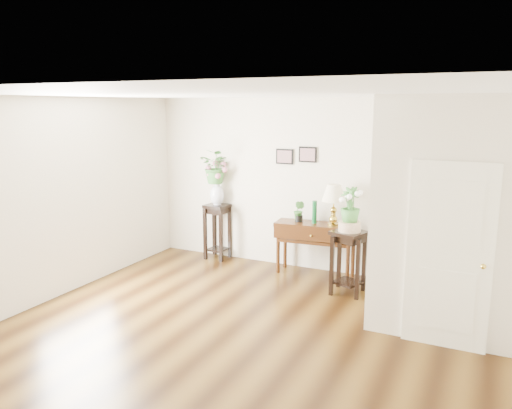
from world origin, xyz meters
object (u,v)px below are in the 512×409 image
Objects in this scene: plant_stand_a at (217,231)px; console_table at (315,249)px; table_lamp at (334,203)px; plant_stand_b at (348,262)px.

console_table is at bearing -3.46° from plant_stand_a.
table_lamp is at bearing -3.01° from plant_stand_a.
table_lamp is 1.00m from plant_stand_b.
plant_stand_a is at bearing 176.99° from table_lamp.
plant_stand_a reaches higher than console_table.
console_table is at bearing 180.00° from table_lamp.
console_table is 1.96× the size of table_lamp.
plant_stand_a is (-2.14, 0.11, -0.71)m from table_lamp.
table_lamp is (0.28, 0.00, 0.77)m from console_table.
table_lamp is 0.70× the size of plant_stand_b.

